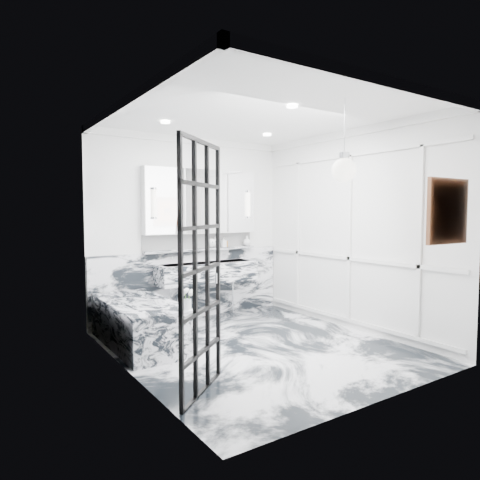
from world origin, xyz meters
TOP-DOWN VIEW (x-y plane):
  - floor at (0.00, 0.00)m, footprint 3.60×3.60m
  - ceiling at (0.00, 0.00)m, footprint 3.60×3.60m
  - wall_back at (0.00, 1.80)m, footprint 3.60×0.00m
  - wall_front at (0.00, -1.80)m, footprint 3.60×0.00m
  - wall_left at (-1.60, 0.00)m, footprint 0.00×3.60m
  - wall_right at (1.60, 0.00)m, footprint 0.00×3.60m
  - marble_clad_back at (0.00, 1.78)m, footprint 3.18×0.05m
  - marble_clad_left at (-1.59, 0.00)m, footprint 0.02×3.56m
  - panel_molding at (1.58, 0.00)m, footprint 0.03×3.40m
  - soap_bottle_a at (0.41, 1.71)m, footprint 0.10×0.11m
  - soap_bottle_b at (0.54, 1.71)m, footprint 0.07×0.08m
  - soap_bottle_c at (1.00, 1.71)m, footprint 0.13×0.13m
  - face_pot at (0.32, 1.71)m, footprint 0.14×0.14m
  - amber_bottle at (0.60, 1.71)m, footprint 0.04×0.04m
  - flower_vase at (-0.88, 0.16)m, footprint 0.09×0.09m
  - crittall_door at (-1.20, -0.77)m, footprint 0.71×0.59m
  - artwork at (1.04, -1.76)m, footprint 0.55×0.05m
  - pendant_light at (0.11, -1.24)m, footprint 0.23×0.23m
  - trough_sink at (0.15, 1.55)m, footprint 1.60×0.45m
  - ledge at (0.15, 1.72)m, footprint 1.90×0.14m
  - subway_tile at (0.15, 1.78)m, footprint 1.90×0.03m
  - mirror_cabinet at (0.15, 1.73)m, footprint 1.90×0.16m
  - sconce_left at (-0.67, 1.63)m, footprint 0.07×0.07m
  - sconce_right at (0.97, 1.63)m, footprint 0.07×0.07m
  - bathtub at (-1.18, 0.90)m, footprint 0.75×1.65m

SIDE VIEW (x-z plane):
  - floor at x=0.00m, z-range 0.00..0.00m
  - bathtub at x=-1.18m, z-range 0.00..0.55m
  - marble_clad_back at x=0.00m, z-range 0.00..1.05m
  - flower_vase at x=-0.88m, z-range 0.55..0.67m
  - trough_sink at x=0.15m, z-range 0.58..0.88m
  - ledge at x=0.15m, z-range 1.05..1.09m
  - crittall_door at x=-1.20m, z-range 0.00..2.28m
  - amber_bottle at x=0.60m, z-range 1.09..1.19m
  - face_pot at x=0.32m, z-range 1.10..1.23m
  - soap_bottle_b at x=0.54m, z-range 1.09..1.25m
  - soap_bottle_c at x=1.00m, z-range 1.09..1.26m
  - soap_bottle_a at x=0.41m, z-range 1.09..1.31m
  - subway_tile at x=0.15m, z-range 1.09..1.32m
  - panel_molding at x=1.58m, z-range 0.15..2.45m
  - marble_clad_left at x=-1.59m, z-range 0.00..2.68m
  - wall_back at x=0.00m, z-range -0.40..3.20m
  - wall_front at x=0.00m, z-range -0.40..3.20m
  - wall_left at x=-1.60m, z-range -0.40..3.20m
  - wall_right at x=1.60m, z-range -0.40..3.20m
  - artwork at x=1.04m, z-range 1.39..1.94m
  - sconce_left at x=-0.67m, z-range 1.58..1.98m
  - sconce_right at x=0.97m, z-range 1.58..1.98m
  - mirror_cabinet at x=0.15m, z-range 1.32..2.32m
  - pendant_light at x=0.11m, z-range 1.94..2.18m
  - ceiling at x=0.00m, z-range 2.80..2.80m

